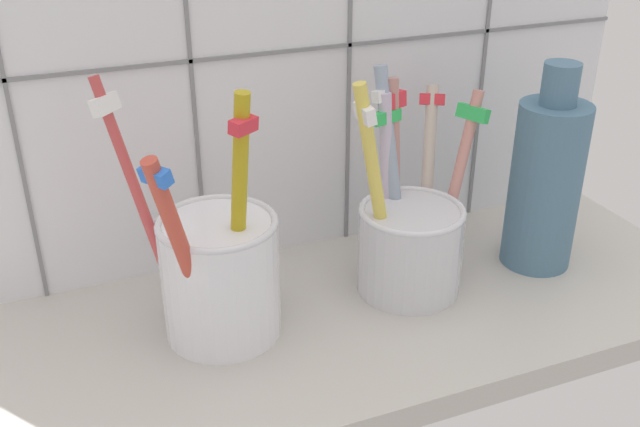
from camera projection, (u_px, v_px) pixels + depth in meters
counter_slab at (327, 328)px, 55.62cm from camera, size 64.00×22.00×2.00cm
tile_wall_back at (267, 8)px, 55.75cm from camera, size 64.00×2.20×45.00cm
toothbrush_cup_left at (219, 272)px, 51.37cm from camera, size 11.13×10.13×18.51cm
toothbrush_cup_right at (409, 235)px, 57.09cm from camera, size 12.17×10.91×17.38cm
ceramic_vase at (546, 181)px, 59.19cm from camera, size 5.69×5.69×17.05cm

